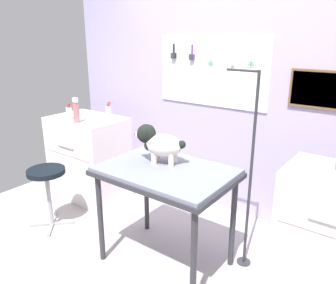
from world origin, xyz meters
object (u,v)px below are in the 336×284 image
cabinet_right (331,230)px  stool (47,180)px  shampoo_bottle (109,114)px  dog (159,143)px  grooming_table (166,178)px  counter_left (89,157)px  grooming_arm (249,182)px

cabinet_right → stool: cabinet_right is taller
cabinet_right → shampoo_bottle: shampoo_bottle is taller
dog → shampoo_bottle: dog is taller
dog → shampoo_bottle: 1.07m
grooming_table → stool: bearing=-169.4°
cabinet_right → shampoo_bottle: 2.24m
dog → counter_left: (-1.30, 0.38, -0.52)m
dog → counter_left: 1.45m
grooming_table → cabinet_right: cabinet_right is taller
cabinet_right → shampoo_bottle: size_ratio=4.33×
counter_left → stool: (0.20, -0.67, 0.02)m
counter_left → shampoo_bottle: shampoo_bottle is taller
cabinet_right → stool: size_ratio=1.52×
grooming_table → cabinet_right: size_ratio=1.12×
grooming_table → grooming_arm: bearing=35.5°
grooming_table → dog: bearing=150.6°
counter_left → shampoo_bottle: size_ratio=4.44×
grooming_table → dog: size_ratio=2.46×
counter_left → cabinet_right: size_ratio=1.03×
stool → shampoo_bottle: (0.12, 0.71, 0.51)m
cabinet_right → stool: bearing=-162.3°
counter_left → cabinet_right: (2.49, 0.05, -0.01)m
counter_left → stool: 0.70m
shampoo_bottle → stool: bearing=-99.3°
stool → shampoo_bottle: shampoo_bottle is taller
dog → stool: size_ratio=0.69×
grooming_arm → counter_left: (-1.92, 0.09, -0.26)m
grooming_arm → counter_left: grooming_arm is taller
grooming_table → shampoo_bottle: shampoo_bottle is taller
stool → shampoo_bottle: 0.88m
dog → cabinet_right: size_ratio=0.46×
grooming_table → grooming_arm: grooming_arm is taller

